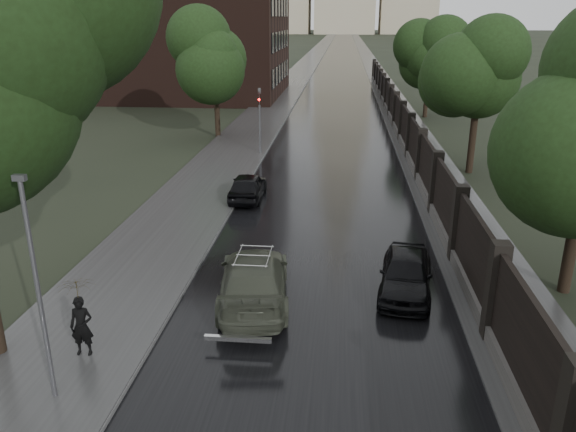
% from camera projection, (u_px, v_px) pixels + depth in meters
% --- Properties ---
extents(road, '(8.00, 420.00, 0.02)m').
position_uv_depth(road, '(343.00, 43.00, 188.58)').
color(road, black).
rests_on(road, ground).
extents(sidewalk_left, '(4.00, 420.00, 0.16)m').
position_uv_depth(sidewalk_left, '(325.00, 42.00, 189.10)').
color(sidewalk_left, '#2D2D2D').
rests_on(sidewalk_left, ground).
extents(verge_right, '(3.00, 420.00, 0.08)m').
position_uv_depth(verge_right, '(360.00, 42.00, 188.07)').
color(verge_right, '#2D2D2D').
rests_on(verge_right, ground).
extents(fence_right, '(0.45, 75.72, 2.70)m').
position_uv_depth(fence_right, '(399.00, 121.00, 39.60)').
color(fence_right, '#383533').
rests_on(fence_right, ground).
extents(tree_left_far, '(4.25, 4.25, 7.39)m').
position_uv_depth(tree_left_far, '(215.00, 60.00, 37.44)').
color(tree_left_far, black).
rests_on(tree_left_far, ground).
extents(tree_right_b, '(4.08, 4.08, 7.01)m').
position_uv_depth(tree_right_b, '(479.00, 79.00, 28.62)').
color(tree_right_b, black).
rests_on(tree_right_b, ground).
extents(tree_right_c, '(4.08, 4.08, 7.01)m').
position_uv_depth(tree_right_c, '(430.00, 56.00, 45.51)').
color(tree_right_c, black).
rests_on(tree_right_c, ground).
extents(lamp_post, '(0.25, 0.12, 5.11)m').
position_uv_depth(lamp_post, '(38.00, 291.00, 11.32)').
color(lamp_post, '#59595E').
rests_on(lamp_post, ground).
extents(traffic_light, '(0.16, 0.32, 4.00)m').
position_uv_depth(traffic_light, '(260.00, 115.00, 33.36)').
color(traffic_light, '#59595E').
rests_on(traffic_light, ground).
extents(volga_sedan, '(2.54, 5.07, 1.41)m').
position_uv_depth(volga_sedan, '(254.00, 279.00, 16.31)').
color(volga_sedan, '#3F4336').
rests_on(volga_sedan, ground).
extents(hatchback_left, '(1.50, 3.66, 1.24)m').
position_uv_depth(hatchback_left, '(248.00, 186.00, 25.61)').
color(hatchback_left, black).
rests_on(hatchback_left, ground).
extents(car_right_near, '(2.01, 3.94, 1.29)m').
position_uv_depth(car_right_near, '(406.00, 273.00, 16.84)').
color(car_right_near, black).
rests_on(car_right_near, ground).
extents(pedestrian_umbrella, '(0.95, 0.96, 2.37)m').
position_uv_depth(pedestrian_umbrella, '(77.00, 296.00, 13.15)').
color(pedestrian_umbrella, black).
rests_on(pedestrian_umbrella, sidewalk_left).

